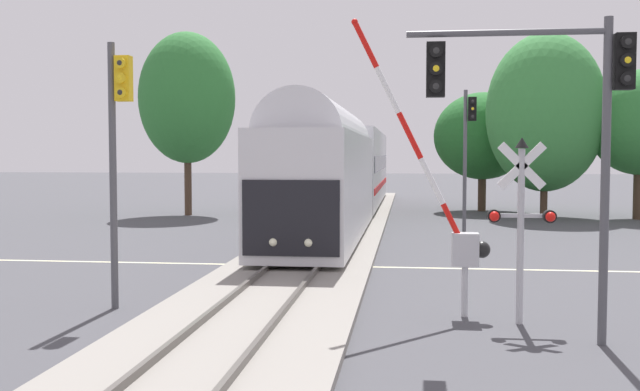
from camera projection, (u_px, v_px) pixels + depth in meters
The scene contains 12 objects.
ground_plane at pixel (302, 266), 22.77m from camera, with size 220.00×220.00×0.00m, color #47474C.
road_centre_stripe at pixel (302, 266), 22.77m from camera, with size 44.00×0.20×0.01m.
railway_track at pixel (302, 263), 22.76m from camera, with size 4.40×80.00×0.32m.
commuter_train at pixel (346, 167), 38.20m from camera, with size 3.04×38.87×5.16m.
crossing_gate_near at pixel (453, 221), 15.55m from camera, with size 2.97×0.40×6.36m.
crossing_signal_mast at pixel (521, 210), 14.81m from camera, with size 1.36×0.44×3.82m.
traffic_signal_near_right at pixel (551, 100), 13.16m from camera, with size 4.03×0.38×5.93m.
traffic_signal_far_side at pixel (468, 139), 30.74m from camera, with size 0.53×0.38×6.18m.
traffic_signal_median at pixel (117, 132), 16.20m from camera, with size 0.53×0.38×5.95m.
oak_behind_train at pixel (187, 98), 41.28m from camera, with size 5.44×5.44×10.36m.
elm_centre_background at pixel (483, 136), 44.37m from camera, with size 5.90×5.90×7.23m.
oak_far_right at pixel (545, 112), 39.72m from camera, with size 6.37×6.37×10.07m.
Camera 1 is at (3.26, -22.38, 3.48)m, focal length 41.02 mm.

